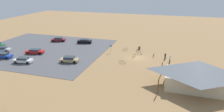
% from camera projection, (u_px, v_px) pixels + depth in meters
% --- Properties ---
extents(ground, '(160.00, 160.00, 0.00)m').
position_uv_depth(ground, '(137.00, 58.00, 52.86)').
color(ground, '#937047').
rests_on(ground, ground).
extents(parking_lot_asphalt, '(35.83, 31.90, 0.05)m').
position_uv_depth(parking_lot_asphalt, '(43.00, 49.00, 59.67)').
color(parking_lot_asphalt, '#4C4C51').
rests_on(parking_lot_asphalt, ground).
extents(bike_pavilion, '(13.17, 8.70, 5.25)m').
position_uv_depth(bike_pavilion, '(198.00, 73.00, 36.64)').
color(bike_pavilion, beige).
rests_on(bike_pavilion, ground).
extents(trash_bin, '(0.60, 0.60, 0.90)m').
position_uv_depth(trash_bin, '(139.00, 48.00, 59.51)').
color(trash_bin, brown).
rests_on(trash_bin, ground).
extents(lot_sign, '(0.56, 0.08, 2.20)m').
position_uv_depth(lot_sign, '(111.00, 48.00, 56.50)').
color(lot_sign, '#99999E').
rests_on(lot_sign, ground).
extents(bicycle_yellow_edge_north, '(0.60, 1.71, 0.86)m').
position_uv_depth(bicycle_yellow_edge_north, '(134.00, 56.00, 53.04)').
color(bicycle_yellow_edge_north, black).
rests_on(bicycle_yellow_edge_north, ground).
extents(bicycle_blue_by_bin, '(1.40, 0.95, 0.82)m').
position_uv_depth(bicycle_blue_by_bin, '(138.00, 51.00, 57.32)').
color(bicycle_blue_by_bin, black).
rests_on(bicycle_blue_by_bin, ground).
extents(bicycle_white_mid_cluster, '(1.72, 0.48, 0.80)m').
position_uv_depth(bicycle_white_mid_cluster, '(139.00, 53.00, 55.27)').
color(bicycle_white_mid_cluster, black).
rests_on(bicycle_white_mid_cluster, ground).
extents(bicycle_orange_edge_south, '(0.48, 1.74, 0.88)m').
position_uv_depth(bicycle_orange_edge_south, '(154.00, 55.00, 53.48)').
color(bicycle_orange_edge_south, black).
rests_on(bicycle_orange_edge_south, ground).
extents(bicycle_red_yard_left, '(1.68, 0.48, 0.79)m').
position_uv_depth(bicycle_red_yard_left, '(184.00, 68.00, 45.77)').
color(bicycle_red_yard_left, black).
rests_on(bicycle_red_yard_left, ground).
extents(bicycle_silver_lone_east, '(1.82, 0.49, 0.93)m').
position_uv_depth(bicycle_silver_lone_east, '(164.00, 68.00, 45.52)').
color(bicycle_silver_lone_east, black).
rests_on(bicycle_silver_lone_east, ground).
extents(bicycle_teal_yard_center, '(1.73, 0.48, 0.87)m').
position_uv_depth(bicycle_teal_yard_center, '(122.00, 62.00, 48.95)').
color(bicycle_teal_yard_center, black).
rests_on(bicycle_teal_yard_center, ground).
extents(bicycle_green_lone_west, '(1.26, 1.18, 0.80)m').
position_uv_depth(bicycle_green_lone_west, '(125.00, 49.00, 58.41)').
color(bicycle_green_lone_west, black).
rests_on(bicycle_green_lone_west, ground).
extents(car_red_aisle_side, '(5.01, 2.84, 1.27)m').
position_uv_depth(car_red_aisle_side, '(35.00, 51.00, 55.76)').
color(car_red_aisle_side, red).
rests_on(car_red_aisle_side, parking_lot_asphalt).
extents(car_black_mid_lot, '(4.77, 2.86, 1.33)m').
position_uv_depth(car_black_mid_lot, '(85.00, 41.00, 65.65)').
color(car_black_mid_lot, black).
rests_on(car_black_mid_lot, parking_lot_asphalt).
extents(car_silver_by_curb, '(5.08, 3.34, 1.38)m').
position_uv_depth(car_silver_by_curb, '(1.00, 49.00, 57.45)').
color(car_silver_by_curb, '#BCBCC1').
rests_on(car_silver_by_curb, parking_lot_asphalt).
extents(car_blue_far_end, '(4.98, 2.52, 1.38)m').
position_uv_depth(car_blue_far_end, '(3.00, 55.00, 52.44)').
color(car_blue_far_end, '#1E42B2').
rests_on(car_blue_far_end, parking_lot_asphalt).
extents(car_white_back_corner, '(4.65, 2.49, 1.31)m').
position_uv_depth(car_white_back_corner, '(23.00, 60.00, 49.25)').
color(car_white_back_corner, white).
rests_on(car_white_back_corner, parking_lot_asphalt).
extents(car_tan_inner_stall, '(4.67, 2.68, 1.41)m').
position_uv_depth(car_tan_inner_stall, '(69.00, 59.00, 49.64)').
color(car_tan_inner_stall, tan).
rests_on(car_tan_inner_stall, parking_lot_asphalt).
extents(car_maroon_near_entry, '(4.72, 3.06, 1.35)m').
position_uv_depth(car_maroon_near_entry, '(58.00, 39.00, 67.68)').
color(car_maroon_near_entry, maroon).
rests_on(car_maroon_near_entry, parking_lot_asphalt).
extents(visitor_by_pavilion, '(0.36, 0.36, 1.76)m').
position_uv_depth(visitor_by_pavilion, '(170.00, 59.00, 49.38)').
color(visitor_by_pavilion, '#2D3347').
rests_on(visitor_by_pavilion, ground).
extents(visitor_at_bikes, '(0.36, 0.39, 1.68)m').
position_uv_depth(visitor_at_bikes, '(165.00, 56.00, 51.60)').
color(visitor_at_bikes, '#2D3347').
rests_on(visitor_at_bikes, ground).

